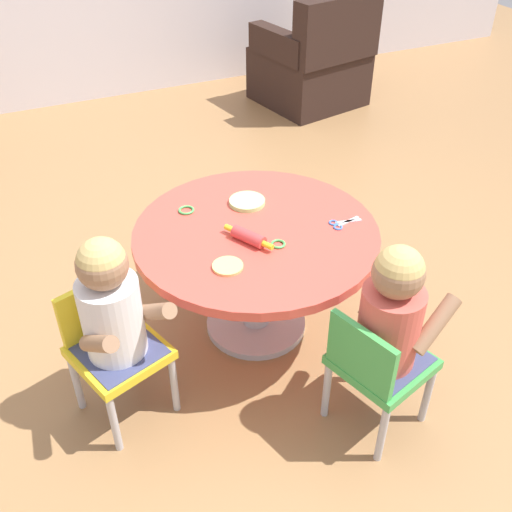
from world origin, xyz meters
TOP-DOWN VIEW (x-y plane):
  - ground_plane at (0.00, 0.00)m, footprint 10.00×10.00m
  - craft_table at (0.00, 0.00)m, footprint 0.99×0.99m
  - child_chair_left at (-0.65, -0.19)m, footprint 0.38×0.38m
  - seated_child_left at (-0.63, -0.22)m, footprint 0.37×0.41m
  - child_chair_right at (0.16, -0.65)m, footprint 0.37×0.37m
  - seated_child_right at (0.20, -0.64)m, footprint 0.41×0.36m
  - armchair_dark at (1.46, 2.15)m, footprint 0.83×0.84m
  - rolling_pin at (-0.06, -0.06)m, footprint 0.13×0.21m
  - craft_scissors at (0.33, -0.10)m, footprint 0.13×0.07m
  - playdough_blob_0 at (-0.19, -0.18)m, footprint 0.11×0.11m
  - playdough_blob_1 at (0.05, 0.20)m, footprint 0.15×0.15m
  - cookie_cutter_0 at (-0.21, 0.25)m, footprint 0.07×0.07m
  - cookie_cutter_1 at (0.04, -0.13)m, footprint 0.06×0.06m

SIDE VIEW (x-z plane):
  - ground_plane at x=0.00m, z-range 0.00..0.00m
  - child_chair_left at x=-0.65m, z-range 0.04..0.57m
  - child_chair_right at x=0.16m, z-range 0.04..0.57m
  - armchair_dark at x=1.46m, z-range -0.12..0.73m
  - craft_table at x=0.00m, z-range 0.15..0.67m
  - craft_scissors at x=0.33m, z-range 0.52..0.52m
  - cookie_cutter_0 at x=-0.21m, z-range 0.52..0.53m
  - cookie_cutter_1 at x=0.04m, z-range 0.52..0.53m
  - playdough_blob_0 at x=-0.19m, z-range 0.52..0.53m
  - playdough_blob_1 at x=0.05m, z-range 0.52..0.53m
  - seated_child_left at x=-0.63m, z-range 0.28..0.79m
  - seated_child_right at x=0.20m, z-range 0.28..0.79m
  - rolling_pin at x=-0.06m, z-range 0.52..0.57m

